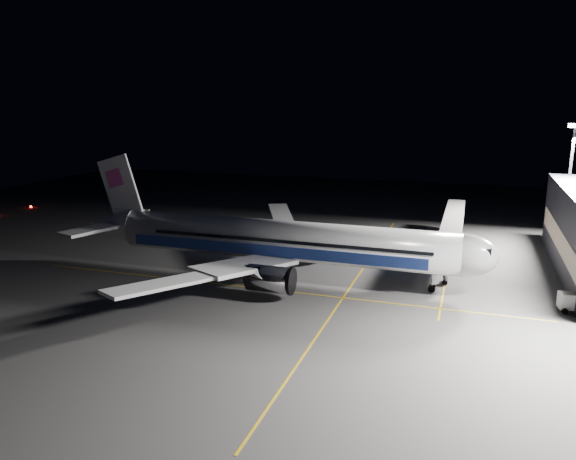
% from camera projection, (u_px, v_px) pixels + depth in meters
% --- Properties ---
extents(ground, '(200.00, 200.00, 0.00)m').
position_uv_depth(ground, '(284.00, 276.00, 79.80)').
color(ground, '#4C4C4F').
rests_on(ground, ground).
extents(guide_line_main, '(0.25, 80.00, 0.01)m').
position_uv_depth(guide_line_main, '(353.00, 283.00, 76.72)').
color(guide_line_main, gold).
rests_on(guide_line_main, ground).
extents(guide_line_cross, '(70.00, 0.25, 0.01)m').
position_uv_depth(guide_line_cross, '(269.00, 290.00, 74.25)').
color(guide_line_cross, gold).
rests_on(guide_line_cross, ground).
extents(guide_line_side, '(0.25, 40.00, 0.01)m').
position_uv_depth(guide_line_side, '(447.00, 271.00, 82.28)').
color(guide_line_side, gold).
rests_on(guide_line_side, ground).
extents(airliner, '(61.48, 54.22, 16.64)m').
position_uv_depth(airliner, '(276.00, 241.00, 78.94)').
color(airliner, silver).
rests_on(airliner, ground).
extents(jet_bridge, '(3.60, 34.40, 6.30)m').
position_uv_depth(jet_bridge, '(452.00, 229.00, 88.66)').
color(jet_bridge, '#B2B2B7').
rests_on(jet_bridge, ground).
extents(floodlight_mast_north, '(2.40, 0.68, 20.70)m').
position_uv_depth(floodlight_mast_north, '(570.00, 173.00, 94.21)').
color(floodlight_mast_north, '#59595E').
rests_on(floodlight_mast_north, ground).
extents(baggage_tug, '(3.08, 2.77, 1.86)m').
position_uv_depth(baggage_tug, '(265.00, 233.00, 101.89)').
color(baggage_tug, black).
rests_on(baggage_tug, ground).
extents(safety_cone_a, '(0.37, 0.37, 0.56)m').
position_uv_depth(safety_cone_a, '(314.00, 250.00, 92.52)').
color(safety_cone_a, orange).
rests_on(safety_cone_a, ground).
extents(safety_cone_b, '(0.34, 0.34, 0.52)m').
position_uv_depth(safety_cone_b, '(337.00, 264.00, 84.92)').
color(safety_cone_b, orange).
rests_on(safety_cone_b, ground).
extents(safety_cone_c, '(0.41, 0.41, 0.61)m').
position_uv_depth(safety_cone_c, '(320.00, 250.00, 92.16)').
color(safety_cone_c, orange).
rests_on(safety_cone_c, ground).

